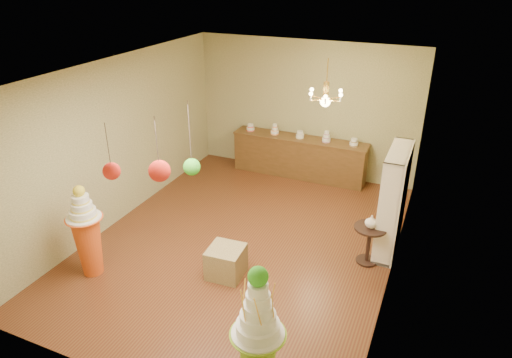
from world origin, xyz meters
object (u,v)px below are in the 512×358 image
at_px(sideboard, 299,156).
at_px(round_table, 369,240).
at_px(pedestal_green, 258,350).
at_px(pedestal_orange, 88,238).

relative_size(sideboard, round_table, 4.58).
xyz_separation_m(pedestal_green, sideboard, (-1.48, 5.82, -0.26)).
relative_size(pedestal_green, round_table, 2.72).
relative_size(pedestal_green, sideboard, 0.59).
bearing_deg(pedestal_orange, pedestal_green, -18.33).
bearing_deg(sideboard, round_table, -52.39).
xyz_separation_m(pedestal_orange, round_table, (3.93, 2.00, -0.21)).
bearing_deg(pedestal_green, pedestal_orange, 161.67).
height_order(pedestal_green, round_table, pedestal_green).
bearing_deg(round_table, pedestal_orange, -153.05).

